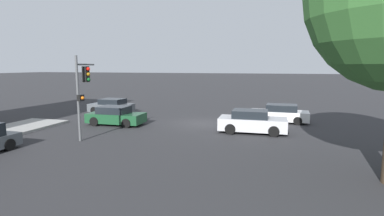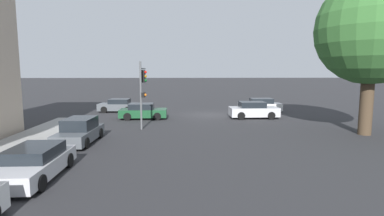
{
  "view_description": "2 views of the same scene",
  "coord_description": "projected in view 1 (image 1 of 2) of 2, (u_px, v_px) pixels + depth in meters",
  "views": [
    {
      "loc": [
        -5.14,
        21.21,
        4.23
      ],
      "look_at": [
        0.33,
        1.7,
        1.37
      ],
      "focal_mm": 28.0,
      "sensor_mm": 36.0,
      "label": 1
    },
    {
      "loc": [
        2.68,
        28.07,
        4.16
      ],
      "look_at": [
        1.74,
        4.13,
        1.17
      ],
      "focal_mm": 28.0,
      "sensor_mm": 36.0,
      "label": 2
    }
  ],
  "objects": [
    {
      "name": "crossing_car_2",
      "position": [
        112.0,
        106.0,
        26.81
      ],
      "size": [
        3.91,
        2.14,
        1.32
      ],
      "rotation": [
        0.0,
        0.0,
        -0.06
      ],
      "color": "#4C5156",
      "rests_on": "ground_plane"
    },
    {
      "name": "crossing_car_3",
      "position": [
        116.0,
        116.0,
        21.63
      ],
      "size": [
        4.05,
        1.98,
        1.34
      ],
      "rotation": [
        0.0,
        0.0,
        3.15
      ],
      "color": "#194728",
      "rests_on": "ground_plane"
    },
    {
      "name": "crossing_car_0",
      "position": [
        252.0,
        122.0,
        19.06
      ],
      "size": [
        4.25,
        1.99,
        1.45
      ],
      "rotation": [
        0.0,
        0.0,
        3.16
      ],
      "color": "#B7B7BC",
      "rests_on": "ground_plane"
    },
    {
      "name": "ground_plane",
      "position": [
        202.0,
        123.0,
        22.19
      ],
      "size": [
        300.0,
        300.0,
        0.0
      ],
      "primitive_type": "plane",
      "color": "#28282B"
    },
    {
      "name": "crossing_car_1",
      "position": [
        279.0,
        114.0,
        22.65
      ],
      "size": [
        4.34,
        1.98,
        1.35
      ],
      "rotation": [
        0.0,
        0.0,
        -0.03
      ],
      "color": "silver",
      "rests_on": "ground_plane"
    },
    {
      "name": "traffic_signal",
      "position": [
        83.0,
        86.0,
        16.87
      ],
      "size": [
        0.49,
        1.61,
        4.81
      ],
      "rotation": [
        0.0,
        0.0,
        3.02
      ],
      "color": "#515456",
      "rests_on": "ground_plane"
    }
  ]
}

